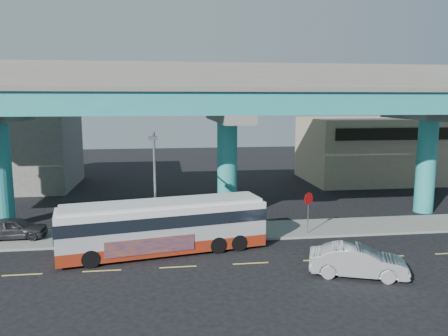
{
  "coord_description": "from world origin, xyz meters",
  "views": [
    {
      "loc": [
        -4.53,
        -22.87,
        8.88
      ],
      "look_at": [
        -0.91,
        4.0,
        4.69
      ],
      "focal_mm": 35.0,
      "sensor_mm": 36.0,
      "label": 1
    }
  ],
  "objects": [
    {
      "name": "parked_car",
      "position": [
        -14.23,
        5.61,
        0.83
      ],
      "size": [
        1.65,
        4.03,
        1.37
      ],
      "primitive_type": "imported",
      "rotation": [
        0.0,
        0.0,
        1.57
      ],
      "color": "#2E2E33",
      "rests_on": "sidewalk"
    },
    {
      "name": "building_beige",
      "position": [
        18.0,
        22.98,
        3.51
      ],
      "size": [
        14.0,
        10.23,
        7.0
      ],
      "color": "#C3A98B",
      "rests_on": "ground"
    },
    {
      "name": "street_lamp",
      "position": [
        -5.23,
        3.47,
        4.66
      ],
      "size": [
        0.5,
        2.28,
        6.86
      ],
      "color": "gray",
      "rests_on": "sidewalk"
    },
    {
      "name": "sedan",
      "position": [
        5.06,
        -2.73,
        0.8
      ],
      "size": [
        4.73,
        5.9,
        1.59
      ],
      "primitive_type": "imported",
      "rotation": [
        0.0,
        0.0,
        1.23
      ],
      "color": "#A2A3A7",
      "rests_on": "ground"
    },
    {
      "name": "sidewalk",
      "position": [
        0.0,
        5.5,
        0.07
      ],
      "size": [
        70.0,
        4.0,
        0.15
      ],
      "primitive_type": "cube",
      "color": "gray",
      "rests_on": "ground"
    },
    {
      "name": "viaduct",
      "position": [
        -0.0,
        9.11,
        9.14
      ],
      "size": [
        52.0,
        12.4,
        11.7
      ],
      "color": "teal",
      "rests_on": "ground"
    },
    {
      "name": "ground",
      "position": [
        0.0,
        0.0,
        0.0
      ],
      "size": [
        120.0,
        120.0,
        0.0
      ],
      "primitive_type": "plane",
      "color": "black",
      "rests_on": "ground"
    },
    {
      "name": "building_concrete",
      "position": [
        -20.0,
        24.0,
        4.5
      ],
      "size": [
        12.0,
        10.0,
        9.0
      ],
      "primitive_type": "cube",
      "color": "gray",
      "rests_on": "ground"
    },
    {
      "name": "transit_bus",
      "position": [
        -4.72,
        2.13,
        1.69
      ],
      "size": [
        12.28,
        4.8,
        3.09
      ],
      "rotation": [
        0.0,
        0.0,
        0.19
      ],
      "color": "maroon",
      "rests_on": "ground"
    },
    {
      "name": "lane_markings",
      "position": [
        -0.0,
        -0.3,
        0.01
      ],
      "size": [
        58.0,
        0.12,
        0.01
      ],
      "color": "#D8C64C",
      "rests_on": "ground"
    },
    {
      "name": "stop_sign",
      "position": [
        4.73,
        4.18,
        2.18
      ],
      "size": [
        0.74,
        0.45,
        2.78
      ],
      "rotation": [
        0.0,
        0.0,
        0.14
      ],
      "color": "gray",
      "rests_on": "sidewalk"
    }
  ]
}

